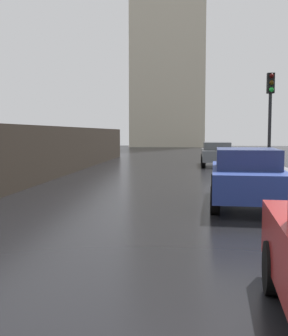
{
  "coord_description": "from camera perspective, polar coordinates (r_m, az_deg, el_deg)",
  "views": [
    {
      "loc": [
        1.23,
        -3.4,
        1.89
      ],
      "look_at": [
        0.2,
        6.41,
        1.08
      ],
      "focal_mm": 45.4,
      "sensor_mm": 36.0,
      "label": 1
    }
  ],
  "objects": [
    {
      "name": "distant_tower",
      "position": [
        62.58,
        3.35,
        15.84
      ],
      "size": [
        10.03,
        11.04,
        27.9
      ],
      "color": "beige",
      "rests_on": "ground"
    },
    {
      "name": "car_blue_far_ahead",
      "position": [
        11.5,
        13.53,
        -1.01
      ],
      "size": [
        2.03,
        4.68,
        1.49
      ],
      "rotation": [
        0.0,
        0.0,
        -0.06
      ],
      "color": "navy",
      "rests_on": "ground"
    },
    {
      "name": "traffic_light",
      "position": [
        16.71,
        16.59,
        8.05
      ],
      "size": [
        0.26,
        0.39,
        3.98
      ],
      "color": "black",
      "rests_on": "sidewalk_strip"
    },
    {
      "name": "car_grey_mid_road",
      "position": [
        24.89,
        9.71,
        1.96
      ],
      "size": [
        1.81,
        4.27,
        1.36
      ],
      "rotation": [
        0.0,
        0.0,
        -0.02
      ],
      "color": "slate",
      "rests_on": "ground"
    }
  ]
}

